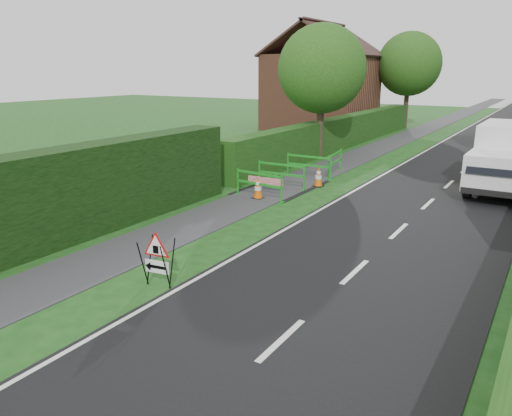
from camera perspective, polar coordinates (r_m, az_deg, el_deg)
The scene contains 17 objects.
ground at distance 9.54m, azimuth -13.79°, elevation -13.14°, with size 120.00×120.00×0.00m, color #154012.
road_surface at distance 41.15m, azimuth 26.58°, elevation 7.74°, with size 6.00×90.00×0.02m, color black.
footpath at distance 41.99m, azimuth 19.06°, elevation 8.66°, with size 2.00×90.00×0.02m, color #2D2D30.
hedge_west_far at distance 30.23m, azimuth 9.68°, elevation 6.85°, with size 1.00×24.00×1.80m, color #14380F.
house_west at distance 39.24m, azimuth 7.49°, elevation 13.18°, with size 7.50×7.40×7.88m.
tree_nw at distance 26.05m, azimuth 7.54°, elevation 15.46°, with size 4.40×4.40×6.70m.
tree_fw at distance 41.16m, azimuth 17.11°, elevation 15.45°, with size 4.80×4.80×7.24m.
triangle_sign at distance 10.76m, azimuth -11.45°, elevation -5.31°, with size 0.81×0.81×1.05m.
works_van at distance 21.08m, azimuth 26.77°, elevation 5.27°, with size 2.20×5.50×2.50m.
traffic_cone_3 at distance 17.86m, azimuth 0.23°, elevation 2.30°, with size 0.38×0.38×0.79m.
traffic_cone_4 at distance 19.87m, azimuth 7.15°, elevation 3.56°, with size 0.38×0.38×0.79m.
ped_barrier_0 at distance 17.76m, azimuth 0.32°, elevation 3.01°, with size 2.09×0.62×1.00m.
ped_barrier_1 at distance 19.48m, azimuth 2.90°, elevation 4.13°, with size 2.06×0.36×1.00m.
ped_barrier_2 at distance 21.35m, azimuth 6.04°, elevation 5.09°, with size 2.06×0.35×1.00m.
ped_barrier_3 at distance 22.23m, azimuth 9.03°, elevation 5.40°, with size 0.64×2.09×1.00m.
redwhite_plank at distance 18.86m, azimuth 1.06°, elevation 1.80°, with size 1.50×0.04×0.25m, color red.
hatchback_car at distance 30.80m, azimuth 25.60°, elevation 6.96°, with size 1.58×3.92×1.33m, color white.
Camera 1 is at (6.13, -5.74, 4.53)m, focal length 35.00 mm.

